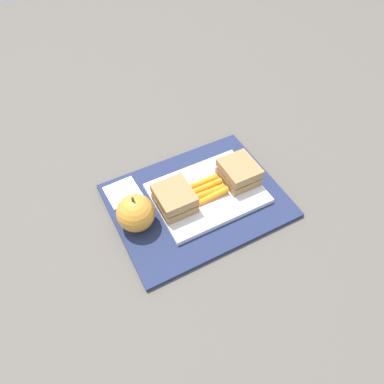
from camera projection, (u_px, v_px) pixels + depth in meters
name	position (u px, v px, depth m)	size (l,w,h in m)	color
ground_plane	(197.00, 202.00, 0.79)	(2.40, 2.40, 0.00)	#56514C
lunchbag_mat	(197.00, 201.00, 0.79)	(0.36, 0.28, 0.01)	navy
food_tray	(207.00, 193.00, 0.79)	(0.23, 0.17, 0.01)	white
sandwich_half_left	(239.00, 172.00, 0.79)	(0.07, 0.08, 0.04)	#9E7A4C
sandwich_half_right	(175.00, 199.00, 0.74)	(0.07, 0.08, 0.04)	#9E7A4C
carrot_sticks_bundle	(207.00, 189.00, 0.78)	(0.08, 0.06, 0.02)	orange
apple	(135.00, 213.00, 0.71)	(0.08, 0.08, 0.09)	gold
paper_napkin	(123.00, 193.00, 0.79)	(0.07, 0.07, 0.00)	white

